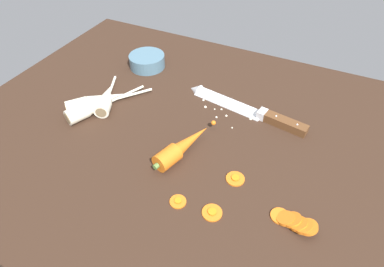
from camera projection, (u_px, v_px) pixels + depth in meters
The scene contains 12 objects.
ground_plane at pixel (195, 139), 82.98cm from camera, with size 120.00×90.00×4.00cm, color #332116.
chefs_knife at pixel (242, 107), 88.03cm from camera, with size 34.78×9.12×4.18cm.
whole_carrot at pixel (182, 147), 75.15cm from camera, with size 8.61×19.68×4.20cm.
parsnip_front at pixel (94, 106), 86.21cm from camera, with size 11.10×22.12×4.00cm.
parsnip_mid_left at pixel (106, 99), 88.52cm from camera, with size 9.41×17.17×4.00cm.
parsnip_mid_right at pixel (96, 101), 87.73cm from camera, with size 16.41×19.72×4.00cm.
carrot_slice_stack at pixel (294, 222), 62.19cm from camera, with size 9.01×4.85×3.03cm.
carrot_slice_stray_near at pixel (212, 212), 64.42cm from camera, with size 4.05×4.05×0.70cm.
carrot_slice_stray_mid at pixel (178, 201), 66.33cm from camera, with size 3.40×3.40×0.70cm.
carrot_slice_stray_far at pixel (235, 178), 70.64cm from camera, with size 4.05×4.05×0.70cm.
prep_bowl at pixel (147, 61), 102.78cm from camera, with size 11.00×11.00×4.00cm.
mince_crumbs at pixel (220, 108), 88.19cm from camera, with size 15.01×9.70×0.74cm.
Camera 1 is at (25.16, -54.29, 55.51)cm, focal length 30.88 mm.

